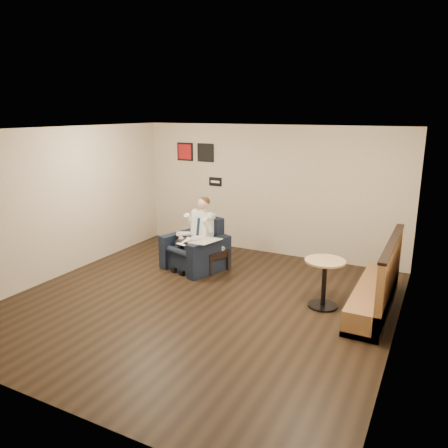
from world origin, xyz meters
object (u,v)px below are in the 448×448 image
at_px(seated_man, 190,237).
at_px(smartphone, 219,248).
at_px(cafe_table, 324,284).
at_px(side_table, 212,260).
at_px(green_folder, 210,249).
at_px(coffee_mug, 222,248).
at_px(banquette, 375,275).
at_px(armchair, 195,244).

height_order(seated_man, smartphone, seated_man).
distance_m(smartphone, cafe_table, 2.45).
relative_size(side_table, green_folder, 1.22).
xyz_separation_m(side_table, coffee_mug, (0.20, 0.04, 0.25)).
xyz_separation_m(green_folder, banquette, (3.18, -0.40, 0.15)).
distance_m(smartphone, banquette, 3.10).
xyz_separation_m(side_table, cafe_table, (2.42, -0.68, 0.19)).
xyz_separation_m(side_table, banquette, (3.15, -0.41, 0.37)).
height_order(armchair, cafe_table, armchair).
xyz_separation_m(smartphone, cafe_table, (2.32, -0.80, -0.03)).
bearing_deg(smartphone, side_table, -97.35).
height_order(coffee_mug, cafe_table, cafe_table).
bearing_deg(smartphone, banquette, 22.08).
bearing_deg(side_table, armchair, -168.05).
height_order(green_folder, coffee_mug, coffee_mug).
height_order(coffee_mug, smartphone, coffee_mug).
relative_size(armchair, banquette, 0.46).
height_order(seated_man, coffee_mug, seated_man).
bearing_deg(coffee_mug, green_folder, -168.27).
xyz_separation_m(seated_man, cafe_table, (2.80, -0.48, -0.28)).
relative_size(armchair, side_table, 2.01).
height_order(side_table, banquette, banquette).
relative_size(seated_man, smartphone, 10.47).
bearing_deg(armchair, coffee_mug, 28.47).
xyz_separation_m(smartphone, banquette, (3.05, -0.53, 0.15)).
relative_size(armchair, smartphone, 7.89).
height_order(green_folder, smartphone, green_folder).
bearing_deg(cafe_table, side_table, 164.34).
xyz_separation_m(armchair, cafe_table, (2.76, -0.61, -0.10)).
bearing_deg(green_folder, seated_man, -151.27).
bearing_deg(seated_man, cafe_table, 6.85).
relative_size(seated_man, coffee_mug, 15.42).
relative_size(armchair, green_folder, 2.46).
bearing_deg(green_folder, coffee_mug, 11.73).
height_order(armchair, side_table, armchair).
bearing_deg(green_folder, cafe_table, -15.32).
xyz_separation_m(armchair, coffee_mug, (0.54, 0.11, -0.03)).
xyz_separation_m(armchair, smartphone, (0.44, 0.19, -0.07)).
xyz_separation_m(green_folder, smartphone, (0.13, 0.13, -0.00)).
bearing_deg(green_folder, banquette, -7.23).
distance_m(seated_man, side_table, 0.64).
xyz_separation_m(coffee_mug, banquette, (2.95, -0.45, 0.11)).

